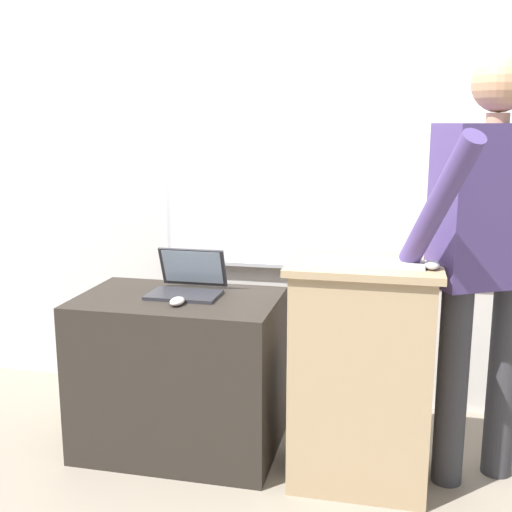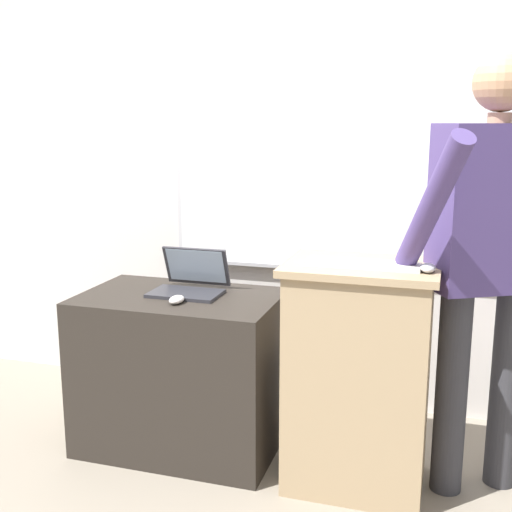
% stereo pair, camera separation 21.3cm
% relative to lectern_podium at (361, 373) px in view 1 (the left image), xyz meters
% --- Properties ---
extents(back_wall, '(6.40, 0.17, 2.99)m').
position_rel_lectern_podium_xyz_m(back_wall, '(-0.27, 0.84, 1.00)').
color(back_wall, silver).
rests_on(back_wall, ground_plane).
extents(lectern_podium, '(0.62, 0.46, 0.97)m').
position_rel_lectern_podium_xyz_m(lectern_podium, '(0.00, 0.00, 0.00)').
color(lectern_podium, tan).
rests_on(lectern_podium, ground_plane).
extents(side_desk, '(0.92, 0.59, 0.75)m').
position_rel_lectern_podium_xyz_m(side_desk, '(-0.85, 0.09, -0.12)').
color(side_desk, '#28231E').
rests_on(side_desk, ground_plane).
extents(person_presenter, '(0.63, 0.74, 1.79)m').
position_rel_lectern_podium_xyz_m(person_presenter, '(0.49, 0.11, 0.56)').
color(person_presenter, '#333338').
rests_on(person_presenter, ground_plane).
extents(laptop, '(0.33, 0.28, 0.20)m').
position_rel_lectern_podium_xyz_m(laptop, '(-0.82, 0.17, 0.31)').
color(laptop, '#28282D').
rests_on(laptop, side_desk).
extents(wireless_keyboard, '(0.45, 0.12, 0.02)m').
position_rel_lectern_podium_xyz_m(wireless_keyboard, '(0.01, -0.06, 0.49)').
color(wireless_keyboard, beige).
rests_on(wireless_keyboard, lectern_podium).
extents(computer_mouse_by_laptop, '(0.06, 0.10, 0.03)m').
position_rel_lectern_podium_xyz_m(computer_mouse_by_laptop, '(-0.81, -0.04, 0.27)').
color(computer_mouse_by_laptop, silver).
rests_on(computer_mouse_by_laptop, side_desk).
extents(computer_mouse_by_keyboard, '(0.06, 0.10, 0.03)m').
position_rel_lectern_podium_xyz_m(computer_mouse_by_keyboard, '(0.26, -0.07, 0.50)').
color(computer_mouse_by_keyboard, '#BCBCC1').
rests_on(computer_mouse_by_keyboard, lectern_podium).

